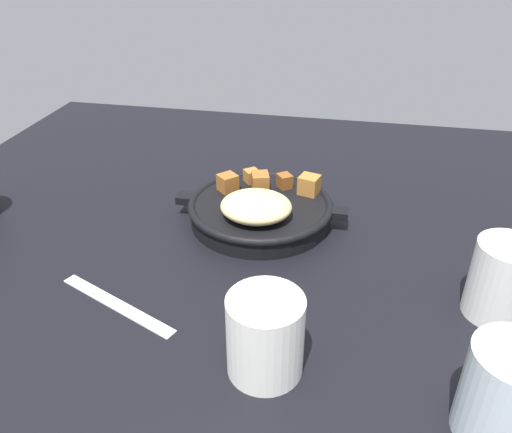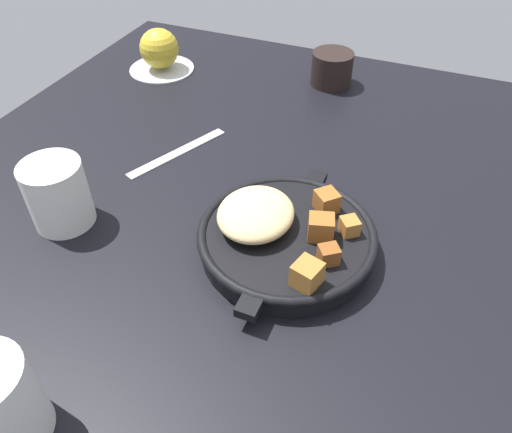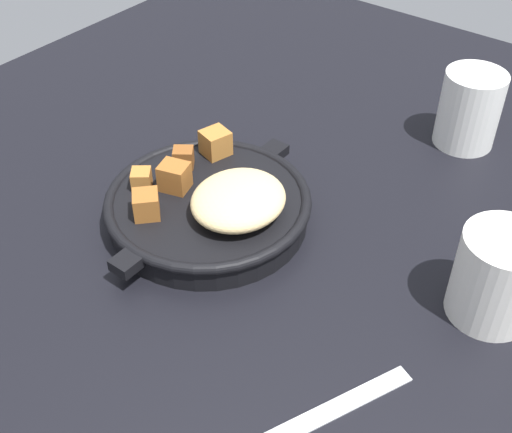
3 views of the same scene
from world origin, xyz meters
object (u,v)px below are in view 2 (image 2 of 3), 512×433
Objects in this scene: red_apple at (159,48)px; coffee_mug_dark at (332,68)px; butter_knife at (178,152)px; ceramic_mug_white at (58,194)px; cast_iron_skillet at (284,235)px.

red_apple reaches higher than coffee_mug_dark.
butter_knife is 2.36× the size of coffee_mug_dark.
red_apple is 44.46cm from ceramic_mug_white.
coffee_mug_dark is at bearing -2.80° from butter_knife.
butter_knife is at bearing 153.52° from coffee_mug_dark.
cast_iron_skillet is at bearing -133.40° from red_apple.
coffee_mug_dark reaches higher than butter_knife.
cast_iron_skillet is 29.15cm from ceramic_mug_white.
red_apple is at bearing 102.50° from coffee_mug_dark.
cast_iron_skillet is 2.93× the size of ceramic_mug_white.
butter_knife is at bearing -144.78° from red_apple.
ceramic_mug_white reaches higher than coffee_mug_dark.
red_apple is 0.98× the size of coffee_mug_dark.
red_apple is 29.63cm from butter_knife.
red_apple is at bearing 14.09° from ceramic_mug_white.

